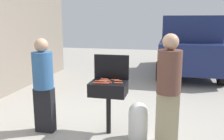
# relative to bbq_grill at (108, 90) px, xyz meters

# --- Properties ---
(ground_plane) EXTENTS (24.00, 24.00, 0.00)m
(ground_plane) POSITION_rel_bbq_grill_xyz_m (-0.14, 0.02, -0.76)
(ground_plane) COLOR #9E998E
(bbq_grill) EXTENTS (0.60, 0.44, 0.90)m
(bbq_grill) POSITION_rel_bbq_grill_xyz_m (0.00, 0.00, 0.00)
(bbq_grill) COLOR black
(bbq_grill) RESTS_ON ground
(grill_lid_open) EXTENTS (0.60, 0.05, 0.42)m
(grill_lid_open) POSITION_rel_bbq_grill_xyz_m (0.00, 0.22, 0.35)
(grill_lid_open) COLOR black
(grill_lid_open) RESTS_ON bbq_grill
(hot_dog_0) EXTENTS (0.13, 0.04, 0.03)m
(hot_dog_0) POSITION_rel_bbq_grill_xyz_m (0.15, 0.05, 0.15)
(hot_dog_0) COLOR #AD4228
(hot_dog_0) RESTS_ON bbq_grill
(hot_dog_1) EXTENTS (0.13, 0.04, 0.03)m
(hot_dog_1) POSITION_rel_bbq_grill_xyz_m (0.18, -0.09, 0.15)
(hot_dog_1) COLOR #B74C33
(hot_dog_1) RESTS_ON bbq_grill
(hot_dog_2) EXTENTS (0.13, 0.03, 0.03)m
(hot_dog_2) POSITION_rel_bbq_grill_xyz_m (0.01, -0.08, 0.15)
(hot_dog_2) COLOR #B74C33
(hot_dog_2) RESTS_ON bbq_grill
(hot_dog_3) EXTENTS (0.13, 0.04, 0.03)m
(hot_dog_3) POSITION_rel_bbq_grill_xyz_m (-0.09, 0.09, 0.15)
(hot_dog_3) COLOR #AD4228
(hot_dog_3) RESTS_ON bbq_grill
(hot_dog_4) EXTENTS (0.13, 0.03, 0.03)m
(hot_dog_4) POSITION_rel_bbq_grill_xyz_m (-0.09, 0.00, 0.15)
(hot_dog_4) COLOR #C6593D
(hot_dog_4) RESTS_ON bbq_grill
(hot_dog_5) EXTENTS (0.13, 0.03, 0.03)m
(hot_dog_5) POSITION_rel_bbq_grill_xyz_m (-0.02, -0.15, 0.15)
(hot_dog_5) COLOR #B74C33
(hot_dog_5) RESTS_ON bbq_grill
(hot_dog_6) EXTENTS (0.13, 0.04, 0.03)m
(hot_dog_6) POSITION_rel_bbq_grill_xyz_m (0.09, 0.10, 0.15)
(hot_dog_6) COLOR #B74C33
(hot_dog_6) RESTS_ON bbq_grill
(hot_dog_7) EXTENTS (0.13, 0.03, 0.03)m
(hot_dog_7) POSITION_rel_bbq_grill_xyz_m (-0.15, -0.04, 0.15)
(hot_dog_7) COLOR #AD4228
(hot_dog_7) RESTS_ON bbq_grill
(hot_dog_8) EXTENTS (0.13, 0.04, 0.03)m
(hot_dog_8) POSITION_rel_bbq_grill_xyz_m (-0.15, -0.16, 0.15)
(hot_dog_8) COLOR #AD4228
(hot_dog_8) RESTS_ON bbq_grill
(hot_dog_9) EXTENTS (0.13, 0.03, 0.03)m
(hot_dog_9) POSITION_rel_bbq_grill_xyz_m (-0.11, 0.14, 0.15)
(hot_dog_9) COLOR #B74C33
(hot_dog_9) RESTS_ON bbq_grill
(hot_dog_10) EXTENTS (0.13, 0.03, 0.03)m
(hot_dog_10) POSITION_rel_bbq_grill_xyz_m (-0.04, 0.03, 0.15)
(hot_dog_10) COLOR #C6593D
(hot_dog_10) RESTS_ON bbq_grill
(propane_tank) EXTENTS (0.32, 0.32, 0.62)m
(propane_tank) POSITION_rel_bbq_grill_xyz_m (0.51, -0.09, -0.44)
(propane_tank) COLOR silver
(propane_tank) RESTS_ON ground
(person_left) EXTENTS (0.34, 0.34, 1.61)m
(person_left) POSITION_rel_bbq_grill_xyz_m (-1.09, -0.17, 0.11)
(person_left) COLOR black
(person_left) RESTS_ON ground
(person_right) EXTENTS (0.36, 0.36, 1.71)m
(person_right) POSITION_rel_bbq_grill_xyz_m (0.97, -0.16, 0.17)
(person_right) COLOR gray
(person_right) RESTS_ON ground
(parked_minivan) EXTENTS (2.05, 4.41, 2.02)m
(parked_minivan) POSITION_rel_bbq_grill_xyz_m (1.62, 5.35, 0.27)
(parked_minivan) COLOR navy
(parked_minivan) RESTS_ON ground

